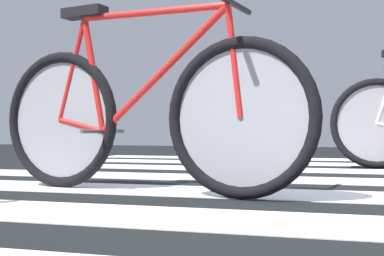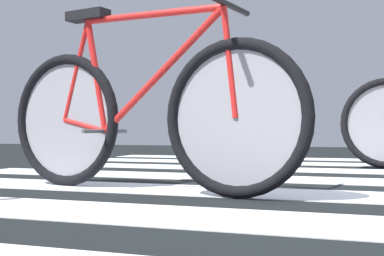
# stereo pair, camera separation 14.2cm
# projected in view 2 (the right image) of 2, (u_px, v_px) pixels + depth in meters

# --- Properties ---
(ground) EXTENTS (18.00, 14.00, 0.02)m
(ground) POSITION_uv_depth(u_px,v_px,m) (339.00, 195.00, 2.52)
(ground) COLOR black
(crosswalk_markings) EXTENTS (5.38, 6.55, 0.00)m
(crosswalk_markings) POSITION_uv_depth(u_px,v_px,m) (340.00, 196.00, 2.36)
(crosswalk_markings) COLOR silver
(crosswalk_markings) RESTS_ON ground
(bicycle_1_of_2) EXTENTS (1.71, 0.56, 0.93)m
(bicycle_1_of_2) POSITION_uv_depth(u_px,v_px,m) (141.00, 114.00, 2.56)
(bicycle_1_of_2) COLOR black
(bicycle_1_of_2) RESTS_ON ground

